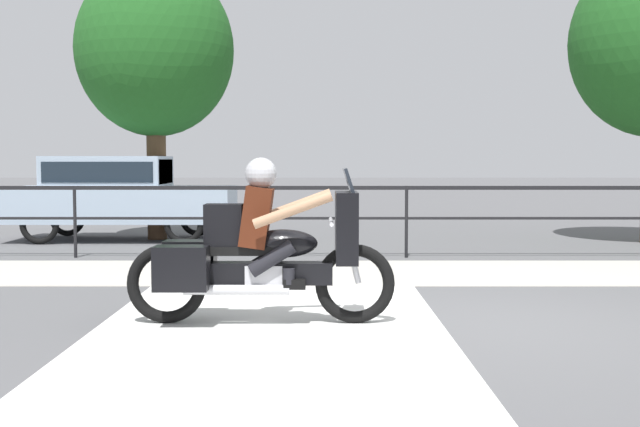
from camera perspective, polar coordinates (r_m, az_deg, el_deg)
The scene contains 7 objects.
ground_plane at distance 7.50m, azimuth 10.56°, elevation -7.80°, with size 120.00×120.00×0.00m, color #565659.
sidewalk_band at distance 10.82m, azimuth 7.34°, elevation -4.17°, with size 44.00×2.40×0.01m, color #B7B2A8.
crosswalk_band at distance 7.20m, azimuth -3.33°, elevation -8.20°, with size 3.13×6.00×0.01m, color silver.
fence_railing at distance 12.36m, azimuth 6.44°, elevation 0.88°, with size 36.00×0.05×1.11m.
motorcycle at distance 7.37m, azimuth -4.05°, elevation -2.62°, with size 2.47×0.76×1.53m.
parked_car at distance 15.48m, azimuth -13.97°, elevation 1.49°, with size 4.15×1.71×1.57m.
tree_behind_car at distance 15.63m, azimuth -11.39°, elevation 11.25°, with size 2.95×2.95×5.19m.
Camera 1 is at (-1.33, -7.23, 1.51)m, focal length 45.00 mm.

